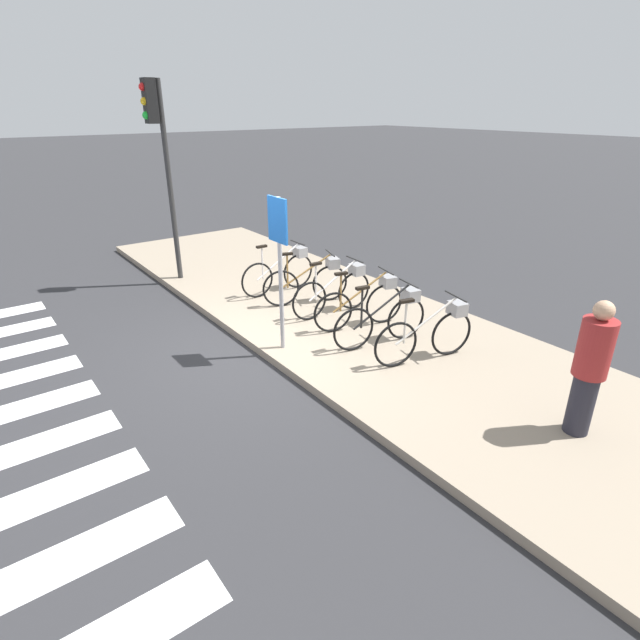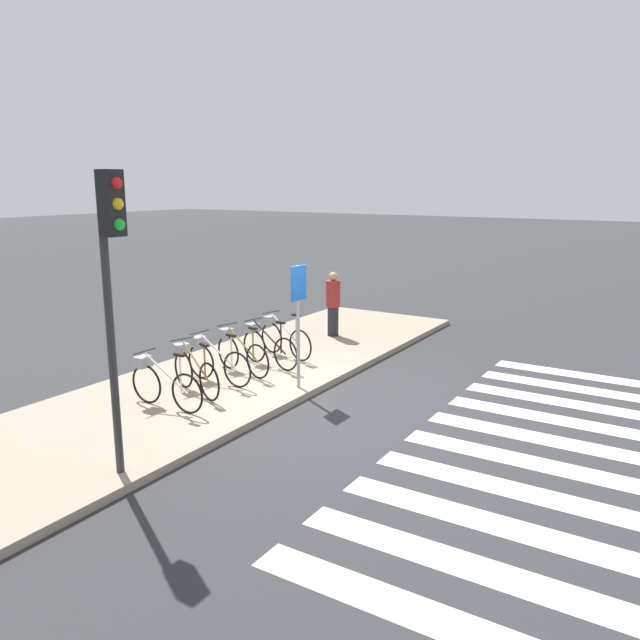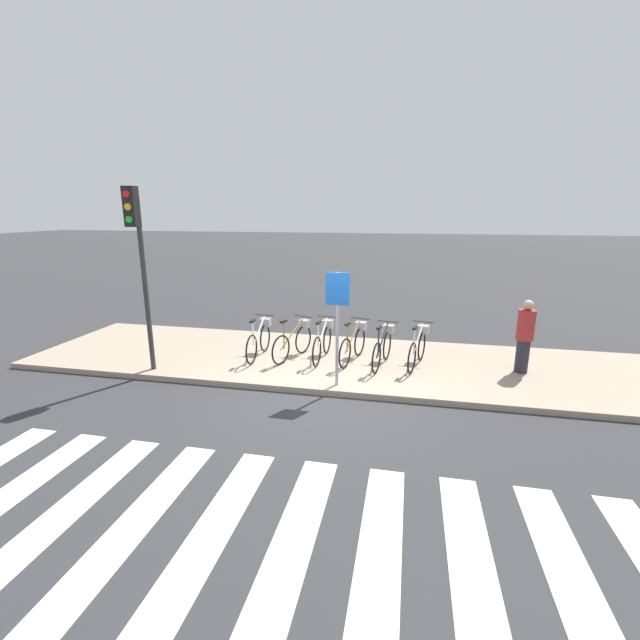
{
  "view_description": "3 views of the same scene",
  "coord_description": "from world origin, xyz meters",
  "px_view_note": "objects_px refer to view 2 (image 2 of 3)",
  "views": [
    {
      "loc": [
        5.83,
        -3.2,
        3.42
      ],
      "look_at": [
        0.85,
        0.53,
        0.71
      ],
      "focal_mm": 28.0,
      "sensor_mm": 36.0,
      "label": 1
    },
    {
      "loc": [
        -8.55,
        -5.63,
        3.68
      ],
      "look_at": [
        1.01,
        0.32,
        1.2
      ],
      "focal_mm": 35.0,
      "sensor_mm": 36.0,
      "label": 2
    },
    {
      "loc": [
        1.5,
        -7.29,
        3.38
      ],
      "look_at": [
        -0.32,
        1.41,
        1.1
      ],
      "focal_mm": 24.0,
      "sensor_mm": 36.0,
      "label": 3
    }
  ],
  "objects_px": {
    "parked_bicycle_1": "(193,369)",
    "pedestrian": "(333,303)",
    "parked_bicycle_4": "(266,344)",
    "sign_post": "(298,305)",
    "parked_bicycle_0": "(162,382)",
    "parked_bicycle_5": "(283,336)",
    "parked_bicycle_2": "(215,359)",
    "traffic_light": "(111,262)",
    "parked_bicycle_3": "(239,351)"
  },
  "relations": [
    {
      "from": "parked_bicycle_0",
      "to": "pedestrian",
      "type": "bearing_deg",
      "value": 1.51
    },
    {
      "from": "parked_bicycle_0",
      "to": "sign_post",
      "type": "bearing_deg",
      "value": -33.12
    },
    {
      "from": "parked_bicycle_4",
      "to": "sign_post",
      "type": "height_order",
      "value": "sign_post"
    },
    {
      "from": "pedestrian",
      "to": "parked_bicycle_5",
      "type": "bearing_deg",
      "value": -179.39
    },
    {
      "from": "parked_bicycle_0",
      "to": "parked_bicycle_3",
      "type": "distance_m",
      "value": 2.16
    },
    {
      "from": "parked_bicycle_4",
      "to": "parked_bicycle_5",
      "type": "relative_size",
      "value": 1.01
    },
    {
      "from": "parked_bicycle_4",
      "to": "parked_bicycle_2",
      "type": "bearing_deg",
      "value": 173.45
    },
    {
      "from": "parked_bicycle_1",
      "to": "sign_post",
      "type": "relative_size",
      "value": 0.68
    },
    {
      "from": "parked_bicycle_1",
      "to": "pedestrian",
      "type": "height_order",
      "value": "pedestrian"
    },
    {
      "from": "parked_bicycle_0",
      "to": "parked_bicycle_5",
      "type": "bearing_deg",
      "value": 2.05
    },
    {
      "from": "parked_bicycle_3",
      "to": "parked_bicycle_4",
      "type": "bearing_deg",
      "value": -13.38
    },
    {
      "from": "traffic_light",
      "to": "sign_post",
      "type": "distance_m",
      "value": 4.13
    },
    {
      "from": "parked_bicycle_5",
      "to": "sign_post",
      "type": "relative_size",
      "value": 0.7
    },
    {
      "from": "parked_bicycle_1",
      "to": "parked_bicycle_2",
      "type": "relative_size",
      "value": 0.96
    },
    {
      "from": "parked_bicycle_1",
      "to": "parked_bicycle_5",
      "type": "bearing_deg",
      "value": 1.0
    },
    {
      "from": "pedestrian",
      "to": "parked_bicycle_0",
      "type": "bearing_deg",
      "value": -178.49
    },
    {
      "from": "parked_bicycle_0",
      "to": "parked_bicycle_2",
      "type": "height_order",
      "value": "same"
    },
    {
      "from": "parked_bicycle_0",
      "to": "parked_bicycle_5",
      "type": "height_order",
      "value": "same"
    },
    {
      "from": "parked_bicycle_1",
      "to": "parked_bicycle_2",
      "type": "xyz_separation_m",
      "value": [
        0.64,
        0.08,
        0.0
      ]
    },
    {
      "from": "parked_bicycle_5",
      "to": "traffic_light",
      "type": "relative_size",
      "value": 0.41
    },
    {
      "from": "parked_bicycle_3",
      "to": "parked_bicycle_5",
      "type": "distance_m",
      "value": 1.39
    },
    {
      "from": "traffic_light",
      "to": "parked_bicycle_3",
      "type": "bearing_deg",
      "value": 20.26
    },
    {
      "from": "parked_bicycle_1",
      "to": "sign_post",
      "type": "bearing_deg",
      "value": -49.11
    },
    {
      "from": "parked_bicycle_2",
      "to": "parked_bicycle_4",
      "type": "xyz_separation_m",
      "value": [
        1.35,
        -0.16,
        0.0
      ]
    },
    {
      "from": "pedestrian",
      "to": "sign_post",
      "type": "height_order",
      "value": "sign_post"
    },
    {
      "from": "parked_bicycle_1",
      "to": "parked_bicycle_3",
      "type": "bearing_deg",
      "value": 3.18
    },
    {
      "from": "parked_bicycle_1",
      "to": "parked_bicycle_5",
      "type": "distance_m",
      "value": 2.74
    },
    {
      "from": "parked_bicycle_5",
      "to": "sign_post",
      "type": "bearing_deg",
      "value": -136.86
    },
    {
      "from": "parked_bicycle_0",
      "to": "traffic_light",
      "type": "distance_m",
      "value": 3.26
    },
    {
      "from": "parked_bicycle_2",
      "to": "traffic_light",
      "type": "xyz_separation_m",
      "value": [
        -3.4,
        -1.51,
        2.23
      ]
    },
    {
      "from": "parked_bicycle_1",
      "to": "traffic_light",
      "type": "distance_m",
      "value": 3.82
    },
    {
      "from": "pedestrian",
      "to": "parked_bicycle_4",
      "type": "bearing_deg",
      "value": -176.98
    },
    {
      "from": "parked_bicycle_0",
      "to": "parked_bicycle_1",
      "type": "relative_size",
      "value": 1.05
    },
    {
      "from": "parked_bicycle_5",
      "to": "sign_post",
      "type": "distance_m",
      "value": 2.35
    },
    {
      "from": "traffic_light",
      "to": "sign_post",
      "type": "relative_size",
      "value": 1.7
    },
    {
      "from": "parked_bicycle_0",
      "to": "sign_post",
      "type": "relative_size",
      "value": 0.72
    },
    {
      "from": "parked_bicycle_1",
      "to": "parked_bicycle_5",
      "type": "relative_size",
      "value": 0.98
    },
    {
      "from": "parked_bicycle_1",
      "to": "pedestrian",
      "type": "distance_m",
      "value": 4.85
    },
    {
      "from": "parked_bicycle_3",
      "to": "parked_bicycle_5",
      "type": "relative_size",
      "value": 1.0
    },
    {
      "from": "parked_bicycle_2",
      "to": "traffic_light",
      "type": "bearing_deg",
      "value": -155.99
    },
    {
      "from": "pedestrian",
      "to": "parked_bicycle_1",
      "type": "bearing_deg",
      "value": -179.17
    },
    {
      "from": "parked_bicycle_4",
      "to": "parked_bicycle_0",
      "type": "bearing_deg",
      "value": 179.98
    },
    {
      "from": "parked_bicycle_0",
      "to": "sign_post",
      "type": "distance_m",
      "value": 2.62
    },
    {
      "from": "parked_bicycle_3",
      "to": "traffic_light",
      "type": "distance_m",
      "value": 4.91
    },
    {
      "from": "pedestrian",
      "to": "traffic_light",
      "type": "height_order",
      "value": "traffic_light"
    },
    {
      "from": "parked_bicycle_1",
      "to": "parked_bicycle_4",
      "type": "relative_size",
      "value": 0.97
    },
    {
      "from": "parked_bicycle_4",
      "to": "parked_bicycle_1",
      "type": "bearing_deg",
      "value": 177.71
    },
    {
      "from": "parked_bicycle_0",
      "to": "parked_bicycle_4",
      "type": "height_order",
      "value": "same"
    },
    {
      "from": "parked_bicycle_2",
      "to": "parked_bicycle_5",
      "type": "relative_size",
      "value": 1.02
    },
    {
      "from": "parked_bicycle_2",
      "to": "parked_bicycle_4",
      "type": "distance_m",
      "value": 1.36
    }
  ]
}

